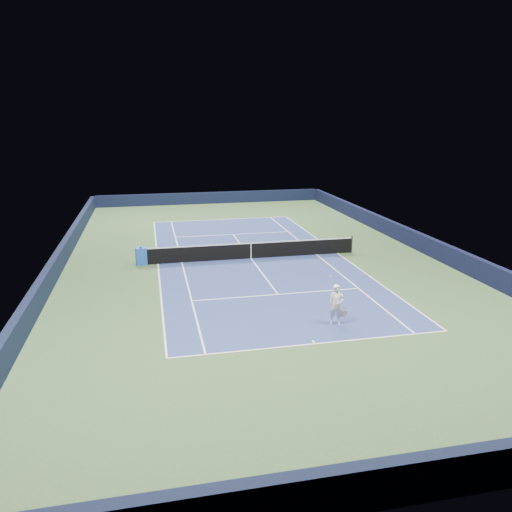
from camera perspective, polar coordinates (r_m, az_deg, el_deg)
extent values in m
plane|color=#35522C|center=(29.86, -0.58, -0.28)|extent=(40.00, 40.00, 0.00)
cube|color=black|center=(48.89, -5.31, 6.63)|extent=(22.00, 0.35, 1.10)
cube|color=black|center=(12.70, 19.40, -22.60)|extent=(22.00, 0.35, 1.10)
cube|color=black|center=(33.54, 17.86, 1.72)|extent=(0.35, 40.00, 1.10)
cube|color=black|center=(29.58, -21.59, -0.46)|extent=(0.35, 40.00, 1.10)
cube|color=navy|center=(29.86, -0.58, -0.28)|extent=(10.97, 23.77, 0.01)
cube|color=white|center=(41.24, -3.92, 4.19)|extent=(10.97, 0.08, 0.00)
cube|color=white|center=(19.09, 6.76, -9.93)|extent=(10.97, 0.08, 0.00)
cube|color=white|center=(31.38, 9.28, 0.32)|extent=(0.08, 23.77, 0.00)
cube|color=white|center=(29.29, -11.14, -0.89)|extent=(0.08, 23.77, 0.00)
cube|color=white|center=(30.91, 6.91, 0.18)|extent=(0.08, 23.77, 0.00)
cube|color=white|center=(29.34, -8.47, -0.73)|extent=(0.08, 23.77, 0.00)
cube|color=white|center=(35.94, -2.64, 2.49)|extent=(8.23, 0.08, 0.00)
cube|color=white|center=(23.93, 2.53, -4.40)|extent=(8.23, 0.08, 0.00)
cube|color=white|center=(29.85, -0.58, -0.26)|extent=(0.08, 12.80, 0.00)
cube|color=white|center=(41.09, -3.89, 4.15)|extent=(0.08, 0.30, 0.00)
cube|color=white|center=(19.22, 6.62, -9.74)|extent=(0.08, 0.30, 0.00)
cylinder|color=black|center=(29.15, -12.99, 0.00)|extent=(0.10, 0.10, 1.07)
cylinder|color=black|center=(31.59, 10.87, 1.33)|extent=(0.10, 0.10, 1.07)
cube|color=black|center=(29.73, -0.58, 0.57)|extent=(12.80, 0.03, 0.91)
cube|color=white|center=(29.61, -0.58, 1.47)|extent=(12.80, 0.04, 0.06)
cube|color=white|center=(29.73, -0.58, 0.57)|extent=(0.05, 0.04, 0.91)
cube|color=blue|center=(29.30, -12.99, 0.00)|extent=(0.67, 0.62, 0.99)
cube|color=white|center=(29.30, -12.42, -0.05)|extent=(0.03, 0.44, 0.44)
imported|color=white|center=(20.57, 9.17, -5.52)|extent=(0.70, 0.55, 1.70)
cylinder|color=pink|center=(20.70, 10.03, -5.89)|extent=(0.03, 0.03, 0.28)
cylinder|color=black|center=(20.78, 10.00, -6.50)|extent=(0.28, 0.02, 0.28)
cylinder|color=pink|center=(20.78, 10.00, -6.50)|extent=(0.30, 0.03, 0.30)
sphere|color=#B5D92E|center=(21.18, 8.55, -2.29)|extent=(0.07, 0.07, 0.07)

